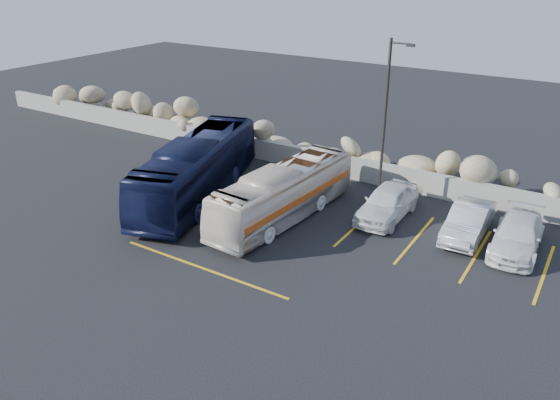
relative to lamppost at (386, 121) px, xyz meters
The scene contains 10 objects.
ground 10.73m from the lamppost, 105.05° to the right, with size 90.00×90.00×0.00m, color black.
seawall 5.14m from the lamppost, 135.63° to the left, with size 60.00×0.40×1.20m, color gray.
riprap_pile 5.40m from the lamppost, 124.63° to the left, with size 54.00×2.80×2.60m, color tan, non-canonical shape.
parking_lines 6.18m from the lamppost, 62.01° to the right, with size 18.16×9.36×0.01m.
lamppost is the anchor object (origin of this frame).
vintage_bus 5.82m from the lamppost, 130.87° to the right, with size 2.09×8.94×2.49m, color silver.
tour_coach 9.53m from the lamppost, 154.90° to the right, with size 2.54×10.87×3.03m, color #0F1433.
car_a 3.79m from the lamppost, 53.50° to the right, with size 1.82×4.52×1.54m, color silver.
car_b 5.86m from the lamppost, 12.41° to the right, with size 1.49×4.28×1.41m, color #BBBCC1.
car_c 7.61m from the lamppost, ahead, with size 1.83×4.51×1.31m, color silver.
Camera 1 is at (11.44, -13.84, 11.31)m, focal length 35.00 mm.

